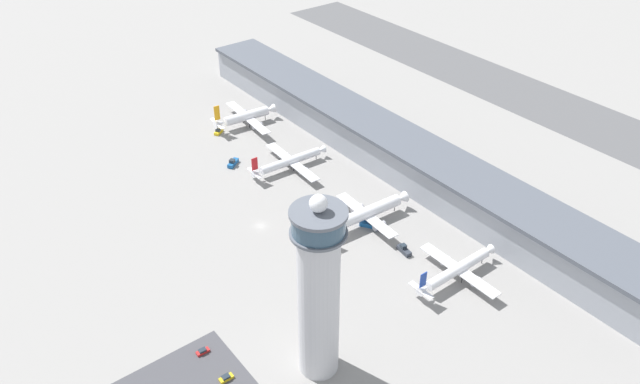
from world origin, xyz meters
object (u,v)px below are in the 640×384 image
Objects in this scene: service_truck_catering at (404,250)px; car_silver_sedan at (203,351)px; airplane_gate_alpha at (246,117)px; airplane_gate_charlie at (364,214)px; service_truck_fuel at (219,132)px; airplane_gate_delta at (457,270)px; airplane_gate_bravo at (290,161)px; service_truck_baggage at (371,225)px; service_truck_water at (233,163)px; control_tower at (319,291)px; car_yellow_taxi at (226,378)px.

service_truck_catering is 81.23m from car_silver_sedan.
airplane_gate_charlie is at bearing -4.17° from airplane_gate_alpha.
car_silver_sedan is at bearing -31.83° from service_truck_fuel.
airplane_gate_delta is (43.16, 4.77, -0.53)m from airplane_gate_charlie.
airplane_gate_bravo reaches higher than service_truck_fuel.
service_truck_fuel is (-140.99, -12.87, -3.40)m from airplane_gate_delta.
service_truck_catering reaches higher than service_truck_fuel.
airplane_gate_bravo reaches higher than service_truck_baggage.
service_truck_baggage reaches higher than service_truck_catering.
control_tower is at bearing -18.72° from service_truck_water.
service_truck_fuel reaches higher than car_yellow_taxi.
airplane_gate_charlie is (96.66, -7.05, 0.04)m from airplane_gate_alpha.
control_tower is 76.05m from service_truck_baggage.
airplane_gate_alpha is 9.33× the size of car_yellow_taxi.
airplane_gate_bravo is 6.23× the size of service_truck_fuel.
airplane_gate_delta reaches higher than airplane_gate_bravo.
service_truck_baggage reaches higher than car_yellow_taxi.
service_truck_catering is 18.73m from service_truck_baggage.
airplane_gate_alpha is at bearing 142.84° from car_silver_sedan.
airplane_gate_bravo is (46.12, -6.15, -1.04)m from airplane_gate_alpha.
service_truck_water is at bearing 161.28° from control_tower.
service_truck_catering is at bearing -168.78° from airplane_gate_delta.
airplane_gate_alpha is 5.42× the size of service_truck_water.
service_truck_water is at bearing -168.61° from service_truck_catering.
car_yellow_taxi is (28.99, -81.19, -0.50)m from service_truck_baggage.
airplane_gate_delta is at bearing 5.23° from service_truck_baggage.
service_truck_fuel is 1.46× the size of car_silver_sedan.
airplane_gate_delta is 8.82× the size of car_silver_sedan.
airplane_gate_bravo is 0.89× the size of airplane_gate_charlie.
airplane_gate_bravo is 72.30m from service_truck_catering.
car_silver_sedan is (-25.20, -24.83, -29.42)m from control_tower.
service_truck_baggage is 1.97× the size of car_yellow_taxi.
airplane_gate_charlie is 9.99× the size of car_yellow_taxi.
service_truck_fuel is 148.44m from car_yellow_taxi.
service_truck_catering is at bearing -1.77° from service_truck_baggage.
airplane_gate_alpha is 4.73× the size of service_truck_baggage.
airplane_gate_charlie is 4.89m from service_truck_baggage.
service_truck_baggage reaches higher than service_truck_fuel.
service_truck_catering is 1.11× the size of service_truck_fuel.
control_tower is 8.37× the size of service_truck_water.
service_truck_catering reaches higher than car_yellow_taxi.
airplane_gate_delta reaches higher than car_silver_sedan.
control_tower is at bearing 63.09° from car_yellow_taxi.
airplane_gate_bravo is 1.03× the size of airplane_gate_delta.
service_truck_fuel is at bearing 162.02° from service_truck_water.
car_yellow_taxi reaches higher than car_silver_sedan.
airplane_gate_alpha is at bearing 176.84° from service_truck_catering.
airplane_gate_charlie is 10.27× the size of car_silver_sedan.
car_yellow_taxi is (128.64, -87.15, -4.18)m from airplane_gate_alpha.
airplane_gate_alpha is 1.05× the size of airplane_gate_bravo.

